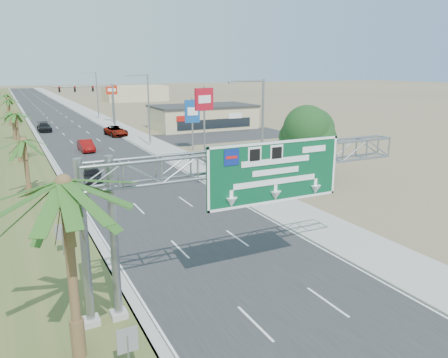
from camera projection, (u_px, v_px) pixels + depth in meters
The scene contains 27 objects.
road at pixel (51, 113), 108.94m from camera, with size 12.00×300.00×0.02m, color #28282B.
sidewalk_right at pixel (86, 111), 112.65m from camera, with size 4.00×300.00×0.10m, color #9E9B93.
median_grass at pixel (6, 114), 104.56m from camera, with size 7.00×300.00×0.12m, color #425726.
sign_gantry at pixel (242, 173), 20.45m from camera, with size 16.75×1.24×7.50m.
palm_near at pixel (64, 184), 15.01m from camera, with size 5.70×5.70×8.35m.
palm_row_b at pixel (24, 142), 36.14m from camera, with size 3.99×3.99×5.95m.
palm_row_c at pixel (15, 114), 49.78m from camera, with size 3.99×3.99×6.75m.
palm_row_d at pixel (12, 112), 65.65m from camera, with size 3.99×3.99×5.45m.
palm_row_e at pixel (8, 99), 81.92m from camera, with size 3.99×3.99×6.15m.
palm_row_f at pixel (6, 94), 103.63m from camera, with size 3.99×3.99×5.75m.
streetlight_near at pixel (260, 147), 34.89m from camera, with size 3.27×0.44×10.00m.
streetlight_mid at pixel (148, 113), 60.83m from camera, with size 3.27×0.44×10.00m.
streetlight_far at pixel (97, 98), 91.96m from camera, with size 3.27×0.44×10.00m.
signal_mast at pixel (102, 103), 77.13m from camera, with size 10.28×0.71×8.00m.
store_building at pixel (203, 117), 80.03m from camera, with size 18.00×10.00×4.00m, color #C8B487.
oak_near at pixel (307, 136), 41.76m from camera, with size 4.50×4.50×6.80m.
oak_far at pixel (306, 135), 46.70m from camera, with size 3.50×3.50×5.60m.
median_signback_a at pixel (128, 344), 15.25m from camera, with size 0.75×0.08×2.08m.
median_signback_b at pixel (62, 234), 25.32m from camera, with size 0.75×0.08×2.08m.
building_distant_right at pixel (135, 93), 147.39m from camera, with size 20.00×12.00×5.00m, color #C8B487.
car_left_lane at pixel (92, 175), 42.16m from camera, with size 1.74×4.32×1.47m, color black.
car_mid_lane at pixel (86, 146), 58.11m from camera, with size 1.63×4.68×1.54m, color maroon.
car_right_lane at pixel (116, 131), 71.43m from camera, with size 2.62×5.68×1.58m, color gray.
car_far at pixel (44, 127), 76.34m from camera, with size 2.12×5.22×1.51m, color black.
pole_sign_red_near at pixel (204, 104), 47.64m from camera, with size 2.40×0.89×8.92m.
pole_sign_blue at pixel (192, 113), 57.92m from camera, with size 2.02×0.61×6.94m.
pole_sign_red_far at pixel (112, 93), 86.37m from camera, with size 2.20×0.89×7.71m.
Camera 1 is at (-10.81, -7.44, 10.82)m, focal length 35.00 mm.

